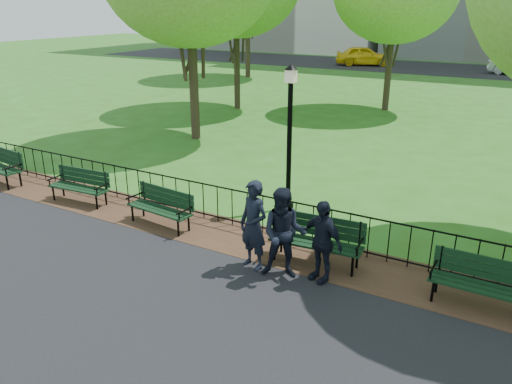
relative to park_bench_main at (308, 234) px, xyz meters
The scene contains 14 objects.
ground 1.46m from the park_bench_main, 107.86° to the right, with size 120.00×120.00×0.00m, color #2E5817.
dirt_strip 0.76m from the park_bench_main, 149.19° to the left, with size 60.00×1.60×0.01m, color #321F14.
far_street 33.75m from the park_bench_main, 90.69° to the left, with size 70.00×9.00×0.01m, color black.
iron_fence 0.85m from the park_bench_main, 118.66° to the left, with size 24.06×0.06×1.00m.
park_bench_main is the anchor object (origin of this frame).
park_bench_left_a 3.60m from the park_bench_main, behind, with size 1.72×0.68×0.95m.
park_bench_left_b 6.34m from the park_bench_main, behind, with size 1.69×0.64×0.94m.
park_bench_left_c 9.52m from the park_bench_main, behind, with size 1.92×0.78×1.06m.
park_bench_right_a 3.19m from the park_bench_main, ahead, with size 1.70×0.55×0.96m.
lamppost 3.05m from the park_bench_main, 123.99° to the left, with size 0.32×0.32×3.52m.
person_left 1.11m from the park_bench_main, 138.61° to the right, with size 0.64×0.42×1.76m, color black.
person_mid 0.79m from the park_bench_main, 102.12° to the right, with size 0.84×0.44×1.73m, color black.
person_right 0.73m from the park_bench_main, 45.99° to the right, with size 0.92×0.38×1.56m, color black.
taxi 34.25m from the park_bench_main, 106.34° to the left, with size 1.83×4.55×1.55m, color yellow.
Camera 1 is at (3.86, -6.87, 4.81)m, focal length 35.00 mm.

